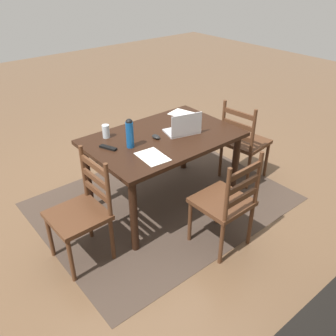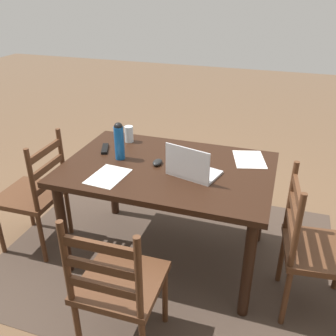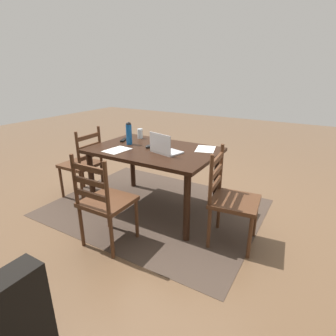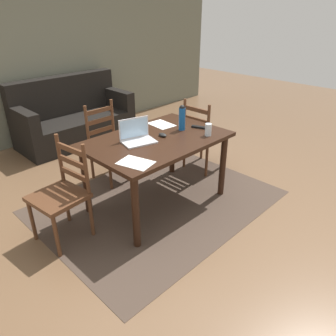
# 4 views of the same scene
# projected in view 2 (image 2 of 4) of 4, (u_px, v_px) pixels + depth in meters

# --- Properties ---
(ground_plane) EXTENTS (14.00, 14.00, 0.00)m
(ground_plane) POSITION_uv_depth(u_px,v_px,m) (168.00, 253.00, 2.92)
(ground_plane) COLOR brown
(area_rug) EXTENTS (2.49, 1.93, 0.01)m
(area_rug) POSITION_uv_depth(u_px,v_px,m) (168.00, 253.00, 2.92)
(area_rug) COLOR #47382D
(area_rug) RESTS_ON ground
(dining_table) EXTENTS (1.45, 0.96, 0.77)m
(dining_table) POSITION_uv_depth(u_px,v_px,m) (168.00, 179.00, 2.61)
(dining_table) COLOR black
(dining_table) RESTS_ON ground
(chair_far_head) EXTENTS (0.45, 0.45, 0.95)m
(chair_far_head) POSITION_uv_depth(u_px,v_px,m) (118.00, 286.00, 1.99)
(chair_far_head) COLOR #56331E
(chair_far_head) RESTS_ON ground
(chair_right_far) EXTENTS (0.45, 0.45, 0.95)m
(chair_right_far) POSITION_uv_depth(u_px,v_px,m) (35.00, 195.00, 2.83)
(chair_right_far) COLOR #56331E
(chair_right_far) RESTS_ON ground
(chair_left_far) EXTENTS (0.49, 0.49, 0.95)m
(chair_left_far) POSITION_uv_depth(u_px,v_px,m) (314.00, 249.00, 2.26)
(chair_left_far) COLOR #56331E
(chair_left_far) RESTS_ON ground
(laptop) EXTENTS (0.37, 0.30, 0.23)m
(laptop) POSITION_uv_depth(u_px,v_px,m) (191.00, 168.00, 2.41)
(laptop) COLOR silver
(laptop) RESTS_ON dining_table
(water_bottle) EXTENTS (0.07, 0.07, 0.28)m
(water_bottle) POSITION_uv_depth(u_px,v_px,m) (119.00, 140.00, 2.61)
(water_bottle) COLOR #145199
(water_bottle) RESTS_ON dining_table
(drinking_glass) EXTENTS (0.07, 0.07, 0.13)m
(drinking_glass) POSITION_uv_depth(u_px,v_px,m) (129.00, 134.00, 2.93)
(drinking_glass) COLOR silver
(drinking_glass) RESTS_ON dining_table
(computer_mouse) EXTENTS (0.06, 0.10, 0.03)m
(computer_mouse) POSITION_uv_depth(u_px,v_px,m) (157.00, 162.00, 2.59)
(computer_mouse) COLOR black
(computer_mouse) RESTS_ON dining_table
(tv_remote) EXTENTS (0.10, 0.17, 0.02)m
(tv_remote) POSITION_uv_depth(u_px,v_px,m) (105.00, 149.00, 2.81)
(tv_remote) COLOR black
(tv_remote) RESTS_ON dining_table
(paper_stack_left) EXTENTS (0.23, 0.31, 0.00)m
(paper_stack_left) POSITION_uv_depth(u_px,v_px,m) (108.00, 176.00, 2.43)
(paper_stack_left) COLOR white
(paper_stack_left) RESTS_ON dining_table
(paper_stack_right) EXTENTS (0.28, 0.34, 0.00)m
(paper_stack_right) POSITION_uv_depth(u_px,v_px,m) (249.00, 159.00, 2.66)
(paper_stack_right) COLOR white
(paper_stack_right) RESTS_ON dining_table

